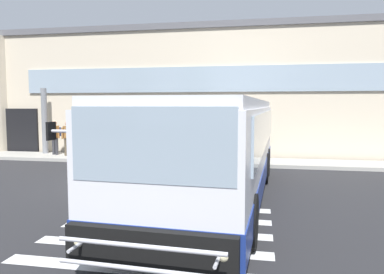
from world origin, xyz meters
name	(u,v)px	position (x,y,z in m)	size (l,w,h in m)	color
ground_plane	(138,184)	(0.00, 0.00, -0.01)	(80.00, 90.00, 0.02)	#232326
bay_paint_stripes	(163,231)	(2.00, -4.20, 0.00)	(4.40, 3.96, 0.01)	silver
terminal_building	(187,95)	(-0.69, 11.66, 3.24)	(25.68, 13.80, 6.48)	beige
boarding_curb	(173,160)	(0.00, 4.80, 0.07)	(27.88, 2.00, 0.15)	#9E9B93
entry_support_column	(45,121)	(-6.78, 5.40, 1.79)	(0.28, 0.28, 3.28)	slate
bus_main_foreground	(218,150)	(2.76, -1.23, 1.33)	(3.59, 11.31, 2.70)	silver
passenger_near_column	(55,135)	(-5.97, 5.01, 1.11)	(0.57, 0.45, 1.68)	#2D2D33
passenger_by_doorway	(68,136)	(-5.20, 4.81, 1.08)	(0.44, 0.45, 1.68)	#4C4233
passenger_at_curb_edge	(91,137)	(-3.88, 4.60, 1.08)	(0.40, 0.50, 1.68)	#2D2D33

